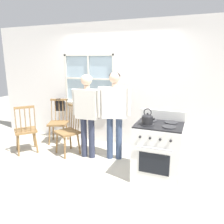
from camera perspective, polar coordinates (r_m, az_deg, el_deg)
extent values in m
plane|color=#B2AD9E|center=(4.01, -5.96, -14.87)|extent=(16.00, 16.00, 0.00)
cube|color=white|center=(6.01, -19.47, 7.43)|extent=(1.88, 0.06, 2.70)
cube|color=white|center=(4.55, 20.28, 5.69)|extent=(3.27, 0.06, 2.70)
cube|color=white|center=(5.30, -5.76, -2.34)|extent=(1.26, 0.06, 0.93)
cube|color=white|center=(5.12, -6.28, 18.60)|extent=(1.26, 0.06, 0.67)
cube|color=silver|center=(5.12, -6.29, 2.29)|extent=(1.32, 0.10, 0.03)
cube|color=#9EB7C6|center=(5.13, -5.97, 8.69)|extent=(1.20, 0.01, 1.04)
cube|color=silver|center=(5.10, -6.13, 8.67)|extent=(0.04, 0.02, 1.10)
cube|color=silver|center=(5.10, -6.13, 8.67)|extent=(1.26, 0.02, 0.04)
cube|color=silver|center=(5.41, -11.91, 8.72)|extent=(0.04, 0.03, 1.10)
cube|color=silver|center=(4.85, 0.32, 8.50)|extent=(0.04, 0.03, 1.10)
cube|color=silver|center=(5.08, -6.28, 14.64)|extent=(1.26, 0.03, 0.04)
cube|color=silver|center=(5.17, -5.99, 2.79)|extent=(1.26, 0.03, 0.04)
cube|color=olive|center=(5.23, -13.93, -2.89)|extent=(0.54, 0.52, 0.04)
cylinder|color=olive|center=(5.20, -16.04, -5.93)|extent=(0.06, 0.09, 0.44)
cylinder|color=olive|center=(5.12, -12.37, -6.04)|extent=(0.09, 0.06, 0.44)
cylinder|color=olive|center=(5.49, -15.10, -4.84)|extent=(0.09, 0.06, 0.44)
cylinder|color=olive|center=(5.41, -11.62, -4.92)|extent=(0.06, 0.09, 0.44)
cylinder|color=olive|center=(5.37, -15.50, 0.27)|extent=(0.04, 0.07, 0.51)
cylinder|color=olive|center=(5.35, -14.57, 0.27)|extent=(0.04, 0.07, 0.51)
cylinder|color=olive|center=(5.33, -13.64, 0.27)|extent=(0.04, 0.07, 0.51)
cylinder|color=olive|center=(5.30, -12.70, 0.27)|extent=(0.04, 0.07, 0.51)
cylinder|color=olive|center=(5.28, -11.75, 0.27)|extent=(0.04, 0.07, 0.51)
cube|color=olive|center=(5.27, -13.80, 3.15)|extent=(0.37, 0.17, 0.04)
cube|color=olive|center=(4.56, -11.64, -5.19)|extent=(0.56, 0.55, 0.04)
cylinder|color=olive|center=(4.71, -14.22, -7.84)|extent=(0.09, 0.06, 0.44)
cylinder|color=olive|center=(4.43, -12.24, -9.13)|extent=(0.06, 0.09, 0.44)
cylinder|color=olive|center=(4.85, -10.82, -7.05)|extent=(0.06, 0.09, 0.44)
cylinder|color=olive|center=(4.58, -8.68, -8.23)|extent=(0.09, 0.06, 0.44)
cylinder|color=olive|center=(4.72, -11.04, -1.28)|extent=(0.05, 0.07, 0.51)
cylinder|color=olive|center=(4.64, -10.49, -1.50)|extent=(0.05, 0.07, 0.51)
cylinder|color=olive|center=(4.56, -9.92, -1.73)|extent=(0.05, 0.07, 0.51)
cylinder|color=olive|center=(4.49, -9.34, -1.96)|extent=(0.05, 0.07, 0.51)
cylinder|color=olive|center=(4.41, -8.73, -2.20)|extent=(0.05, 0.07, 0.51)
cube|color=olive|center=(4.50, -10.06, 1.62)|extent=(0.35, 0.21, 0.04)
cube|color=olive|center=(4.91, -21.66, -4.54)|extent=(0.58, 0.58, 0.04)
cylinder|color=olive|center=(5.15, -19.74, -6.39)|extent=(0.05, 0.09, 0.44)
cylinder|color=olive|center=(5.13, -23.51, -6.83)|extent=(0.09, 0.05, 0.44)
cylinder|color=olive|center=(4.85, -19.19, -7.57)|extent=(0.09, 0.05, 0.44)
cylinder|color=olive|center=(4.83, -23.21, -8.05)|extent=(0.05, 0.09, 0.44)
cylinder|color=olive|center=(4.70, -19.52, -1.88)|extent=(0.07, 0.06, 0.51)
cylinder|color=olive|center=(4.69, -20.60, -2.00)|extent=(0.07, 0.06, 0.51)
cylinder|color=olive|center=(4.68, -21.70, -2.13)|extent=(0.07, 0.06, 0.51)
cylinder|color=olive|center=(4.67, -22.79, -2.25)|extent=(0.07, 0.06, 0.51)
cylinder|color=olive|center=(4.67, -23.89, -2.37)|extent=(0.07, 0.06, 0.51)
cube|color=olive|center=(4.62, -21.98, 1.13)|extent=(0.28, 0.31, 0.04)
cylinder|color=#2D3347|center=(4.40, -7.32, -6.57)|extent=(0.12, 0.12, 0.80)
cylinder|color=#2D3347|center=(4.33, -5.34, -6.85)|extent=(0.12, 0.12, 0.80)
cube|color=beige|center=(4.18, -6.58, 2.11)|extent=(0.44, 0.23, 0.56)
cylinder|color=beige|center=(4.27, -9.77, 2.56)|extent=(0.08, 0.12, 0.52)
cylinder|color=beige|center=(4.06, -3.47, 2.15)|extent=(0.08, 0.12, 0.52)
cylinder|color=beige|center=(4.13, -6.69, 6.41)|extent=(0.10, 0.10, 0.07)
sphere|color=beige|center=(4.12, -6.75, 8.30)|extent=(0.21, 0.21, 0.21)
ellipsoid|color=silver|center=(4.13, -6.66, 8.57)|extent=(0.21, 0.21, 0.17)
cylinder|color=#384766|center=(4.28, -0.56, -6.82)|extent=(0.12, 0.12, 0.83)
cylinder|color=#384766|center=(4.26, 1.81, -6.91)|extent=(0.12, 0.12, 0.83)
cube|color=white|center=(4.08, 0.65, 2.50)|extent=(0.50, 0.32, 0.58)
cylinder|color=white|center=(4.09, -3.11, 2.84)|extent=(0.10, 0.13, 0.54)
cylinder|color=white|center=(4.04, 4.40, 2.68)|extent=(0.10, 0.13, 0.54)
cylinder|color=beige|center=(4.03, 0.66, 7.08)|extent=(0.10, 0.10, 0.07)
sphere|color=beige|center=(4.02, 0.67, 9.01)|extent=(0.20, 0.20, 0.20)
ellipsoid|color=black|center=(4.03, 0.69, 9.28)|extent=(0.21, 0.21, 0.17)
cube|color=white|center=(3.65, 11.90, -10.22)|extent=(0.74, 0.64, 0.90)
cube|color=black|center=(3.50, 12.26, -3.26)|extent=(0.72, 0.61, 0.02)
cylinder|color=#2D2D30|center=(3.40, 9.16, -3.28)|extent=(0.20, 0.20, 0.02)
cylinder|color=#2D2D30|center=(3.35, 14.70, -3.82)|extent=(0.20, 0.20, 0.02)
cylinder|color=#2D2D30|center=(3.64, 10.05, -2.20)|extent=(0.20, 0.20, 0.02)
cylinder|color=#2D2D30|center=(3.59, 15.22, -2.68)|extent=(0.20, 0.20, 0.02)
cube|color=white|center=(3.75, 13.08, -0.71)|extent=(0.74, 0.06, 0.16)
cube|color=black|center=(3.39, 10.87, -13.15)|extent=(0.46, 0.01, 0.32)
cylinder|color=silver|center=(3.26, 11.00, -9.35)|extent=(0.51, 0.02, 0.02)
cylinder|color=#232326|center=(3.27, 7.33, -6.47)|extent=(0.04, 0.02, 0.04)
cylinder|color=#232326|center=(3.23, 9.87, -6.76)|extent=(0.04, 0.02, 0.04)
cylinder|color=#232326|center=(3.21, 12.45, -7.03)|extent=(0.04, 0.02, 0.04)
cylinder|color=#232326|center=(3.19, 15.07, -7.30)|extent=(0.04, 0.02, 0.04)
cylinder|color=black|center=(3.38, 9.20, -2.16)|extent=(0.17, 0.17, 0.12)
ellipsoid|color=black|center=(3.36, 9.24, -1.18)|extent=(0.16, 0.16, 0.07)
sphere|color=black|center=(3.35, 9.27, -0.43)|extent=(0.03, 0.03, 0.03)
cylinder|color=black|center=(3.36, 10.56, -1.99)|extent=(0.08, 0.03, 0.07)
torus|color=black|center=(3.35, 9.28, -0.10)|extent=(0.12, 0.01, 0.12)
cylinder|color=#935B3D|center=(5.18, -7.90, 3.10)|extent=(0.13, 0.13, 0.10)
cylinder|color=#33261C|center=(5.17, -7.92, 3.58)|extent=(0.11, 0.11, 0.01)
cone|color=#2D7038|center=(5.15, -7.75, 5.00)|extent=(0.07, 0.05, 0.25)
cone|color=#2D7038|center=(5.17, -8.03, 4.47)|extent=(0.06, 0.06, 0.15)
cone|color=#2D7038|center=(5.14, -8.08, 4.56)|extent=(0.04, 0.09, 0.17)
cube|color=black|center=(5.39, -13.48, 1.70)|extent=(0.24, 0.16, 0.26)
torus|color=black|center=(5.28, -13.78, 3.32)|extent=(0.16, 0.16, 0.01)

